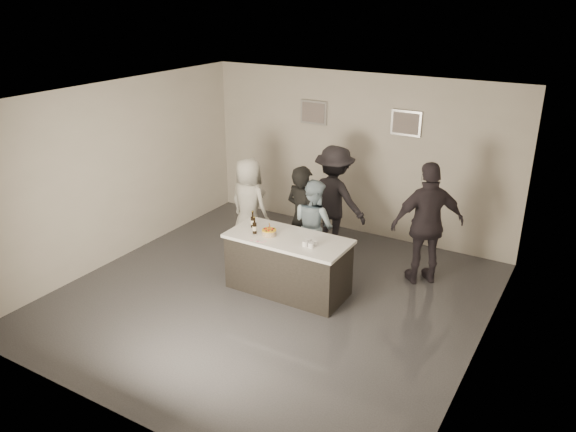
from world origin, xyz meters
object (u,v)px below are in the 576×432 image
at_px(cake, 269,233).
at_px(beer_bottle_b, 255,225).
at_px(bar_counter, 288,264).
at_px(person_guest_right, 428,224).
at_px(person_main_black, 302,218).
at_px(beer_bottle_a, 253,219).
at_px(person_main_blue, 313,225).
at_px(person_guest_left, 249,204).
at_px(person_guest_back, 334,199).

bearing_deg(cake, beer_bottle_b, -166.82).
height_order(bar_counter, person_guest_right, person_guest_right).
bearing_deg(bar_counter, cake, -164.02).
relative_size(beer_bottle_b, person_main_black, 0.15).
height_order(beer_bottle_a, person_main_blue, person_main_blue).
xyz_separation_m(beer_bottle_a, person_guest_left, (-0.73, 0.96, -0.20)).
bearing_deg(beer_bottle_b, person_main_blue, 63.83).
bearing_deg(person_main_black, person_main_blue, -153.44).
height_order(beer_bottle_a, person_guest_right, person_guest_right).
bearing_deg(beer_bottle_a, person_guest_back, 71.50).
height_order(person_main_black, person_guest_left, person_main_black).
xyz_separation_m(person_main_blue, person_guest_back, (-0.07, 0.89, 0.16)).
distance_m(person_main_black, person_guest_right, 1.98).
bearing_deg(beer_bottle_b, bar_counter, 14.75).
relative_size(beer_bottle_b, person_guest_right, 0.13).
height_order(person_guest_right, person_guest_back, person_guest_right).
height_order(beer_bottle_b, person_main_black, person_main_black).
xyz_separation_m(bar_counter, beer_bottle_a, (-0.66, 0.05, 0.58)).
bearing_deg(person_guest_back, person_main_black, 90.33).
bearing_deg(person_main_black, person_guest_back, -81.55).
xyz_separation_m(cake, person_main_black, (0.07, 0.90, -0.06)).
bearing_deg(person_guest_right, person_main_blue, -21.91).
xyz_separation_m(beer_bottle_b, person_main_blue, (0.48, 0.99, -0.25)).
relative_size(bar_counter, beer_bottle_b, 7.15).
bearing_deg(person_guest_left, person_main_black, -178.77).
bearing_deg(beer_bottle_b, person_guest_left, 127.86).
relative_size(person_guest_left, person_guest_right, 0.85).
distance_m(bar_counter, person_guest_right, 2.24).
height_order(bar_counter, person_main_black, person_main_black).
xyz_separation_m(beer_bottle_b, person_guest_right, (2.20, 1.50, -0.05)).
xyz_separation_m(person_main_blue, person_guest_left, (-1.37, 0.16, 0.05)).
bearing_deg(bar_counter, person_guest_left, 144.14).
xyz_separation_m(bar_counter, person_guest_back, (-0.10, 1.74, 0.49)).
xyz_separation_m(beer_bottle_a, beer_bottle_b, (0.16, -0.19, 0.00)).
bearing_deg(person_main_black, bar_counter, 120.24).
bearing_deg(beer_bottle_b, person_guest_back, 77.68).
bearing_deg(cake, person_guest_left, 135.61).
bearing_deg(person_main_blue, person_guest_left, 14.33).
distance_m(beer_bottle_b, person_guest_left, 1.46).
xyz_separation_m(beer_bottle_b, person_guest_left, (-0.89, 1.14, -0.20)).
height_order(bar_counter, person_guest_left, person_guest_left).
relative_size(cake, person_main_blue, 0.14).
bearing_deg(person_guest_right, cake, -2.36).
relative_size(beer_bottle_b, person_main_blue, 0.17).
height_order(person_main_black, person_guest_back, person_guest_back).
xyz_separation_m(person_main_black, person_guest_left, (-1.18, 0.20, -0.05)).
bearing_deg(person_main_blue, bar_counter, 112.51).
bearing_deg(person_guest_left, bar_counter, 154.73).
xyz_separation_m(beer_bottle_b, person_guest_back, (0.41, 1.88, -0.09)).
bearing_deg(person_guest_right, bar_counter, 0.34).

